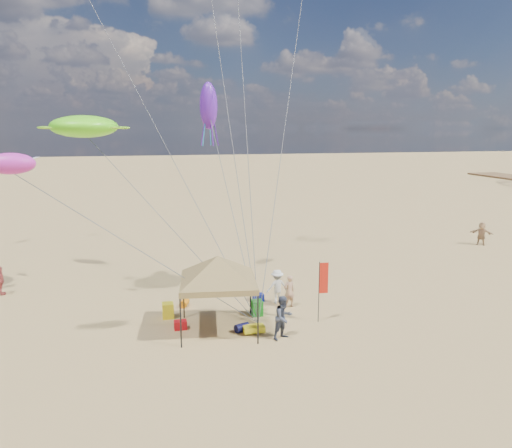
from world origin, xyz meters
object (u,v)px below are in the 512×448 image
at_px(cooler_red, 180,325).
at_px(person_far_a, 1,281).
at_px(chair_green, 257,308).
at_px(person_near_c, 277,286).
at_px(cooler_blue, 258,297).
at_px(chair_yellow, 168,310).
at_px(canopy_tent, 218,259).
at_px(person_far_c, 481,233).
at_px(beach_cart, 254,329).
at_px(person_near_a, 289,291).
at_px(person_near_b, 283,318).
at_px(feather_flag, 322,282).

bearing_deg(cooler_red, person_far_a, 142.63).
height_order(chair_green, person_near_c, person_near_c).
bearing_deg(person_near_c, person_far_a, -23.21).
distance_m(cooler_blue, chair_yellow, 4.65).
bearing_deg(canopy_tent, person_far_c, 26.43).
xyz_separation_m(chair_green, beach_cart, (-0.60, -1.90, -0.15)).
xyz_separation_m(chair_green, person_near_c, (1.35, 1.32, 0.50)).
height_order(canopy_tent, beach_cart, canopy_tent).
distance_m(cooler_red, cooler_blue, 4.80).
xyz_separation_m(person_near_a, person_near_b, (-1.29, -3.33, 0.11)).
bearing_deg(person_far_a, chair_green, -130.27).
xyz_separation_m(feather_flag, person_far_a, (-14.81, 7.25, -1.11)).
relative_size(feather_flag, chair_yellow, 3.97).
height_order(feather_flag, chair_green, feather_flag).
height_order(cooler_blue, person_near_b, person_near_b).
xyz_separation_m(chair_green, chair_yellow, (-4.00, 0.65, 0.00)).
bearing_deg(person_near_c, chair_yellow, 2.33).
bearing_deg(person_near_c, person_far_c, -160.67).
xyz_separation_m(person_near_c, person_far_a, (-13.54, 4.51, -0.09)).
xyz_separation_m(chair_yellow, person_far_c, (23.42, 8.75, 0.51)).
height_order(chair_green, person_far_a, person_far_a).
xyz_separation_m(feather_flag, person_near_b, (-2.16, -1.27, -0.96)).
bearing_deg(person_near_c, canopy_tent, 32.63).
bearing_deg(chair_green, person_near_c, 44.23).
bearing_deg(canopy_tent, person_near_a, 26.60).
height_order(person_far_a, person_far_c, person_far_c).
relative_size(person_near_a, person_far_a, 1.05).
xyz_separation_m(person_near_b, person_far_c, (18.96, 12.10, -0.05)).
bearing_deg(person_far_c, cooler_blue, -115.11).
bearing_deg(feather_flag, canopy_tent, 177.65).
relative_size(canopy_tent, person_near_a, 3.83).
bearing_deg(cooler_red, chair_green, 12.02).
bearing_deg(chair_yellow, person_near_b, -36.87).
bearing_deg(chair_green, person_far_c, 25.83).
height_order(cooler_blue, chair_green, chair_green).
bearing_deg(feather_flag, person_near_a, 112.90).
height_order(feather_flag, cooler_red, feather_flag).
height_order(cooler_red, person_near_a, person_near_a).
distance_m(feather_flag, cooler_blue, 4.18).
relative_size(person_near_c, person_far_a, 1.11).
distance_m(person_near_a, person_near_c, 0.79).
distance_m(chair_green, person_far_c, 21.58).
relative_size(cooler_blue, person_far_c, 0.31).
height_order(feather_flag, person_near_a, feather_flag).
height_order(cooler_red, chair_yellow, chair_yellow).
relative_size(person_near_a, person_far_c, 0.92).
bearing_deg(person_near_a, person_near_b, 58.32).
xyz_separation_m(feather_flag, person_near_a, (-0.87, 2.06, -1.07)).
height_order(feather_flag, person_near_c, feather_flag).
bearing_deg(chair_green, person_near_b, -80.37).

